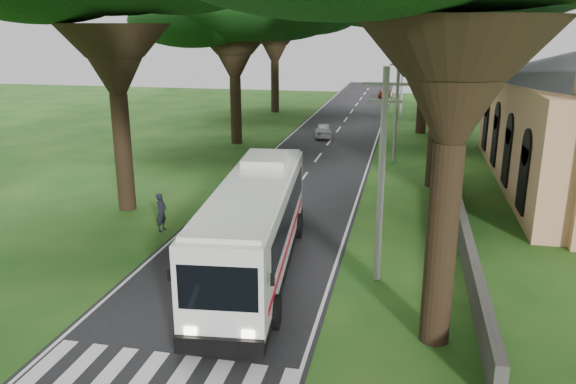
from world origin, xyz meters
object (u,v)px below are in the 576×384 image
at_px(distant_car_a, 324,130).
at_px(pole_mid, 397,103).
at_px(pole_near, 381,174).
at_px(coach_bus, 255,224).
at_px(pedestrian, 161,212).
at_px(pole_far, 402,78).
at_px(distant_car_c, 385,93).

bearing_deg(distant_car_a, pole_mid, 119.00).
height_order(pole_near, coach_bus, pole_near).
relative_size(pole_mid, distant_car_a, 2.18).
bearing_deg(pole_near, pole_mid, 90.00).
height_order(coach_bus, distant_car_a, coach_bus).
xyz_separation_m(pole_near, coach_bus, (-4.71, -0.31, -2.19)).
relative_size(distant_car_a, pedestrian, 2.00).
bearing_deg(pole_far, pedestrian, -105.60).
bearing_deg(distant_car_c, coach_bus, 86.84).
xyz_separation_m(pole_near, pole_mid, (0.00, 20.00, 0.00)).
height_order(pole_mid, distant_car_c, pole_mid).
bearing_deg(coach_bus, distant_car_c, 81.97).
bearing_deg(pole_mid, coach_bus, -103.05).
bearing_deg(pole_mid, pedestrian, -121.47).
distance_m(coach_bus, distant_car_c, 58.76).
xyz_separation_m(coach_bus, pedestrian, (-5.56, 3.53, -1.07)).
height_order(pole_far, distant_car_a, pole_far).
relative_size(pole_near, distant_car_c, 1.95).
bearing_deg(distant_car_c, distant_car_a, 81.90).
distance_m(pole_mid, pole_far, 20.00).
xyz_separation_m(pole_near, distant_car_a, (-6.30, 27.84, -3.52)).
bearing_deg(pedestrian, distant_car_c, -2.30).
height_order(coach_bus, pedestrian, coach_bus).
distance_m(pole_far, coach_bus, 40.64).
distance_m(pole_far, distant_car_c, 18.90).
xyz_separation_m(pole_near, pole_far, (0.00, 40.00, 0.00)).
distance_m(pole_near, coach_bus, 5.20).
bearing_deg(pole_near, distant_car_a, 102.75).
xyz_separation_m(coach_bus, distant_car_a, (-1.59, 28.15, -1.34)).
distance_m(coach_bus, distant_car_a, 28.22).
distance_m(distant_car_a, pedestrian, 24.93).
bearing_deg(pedestrian, distant_car_a, -3.45).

